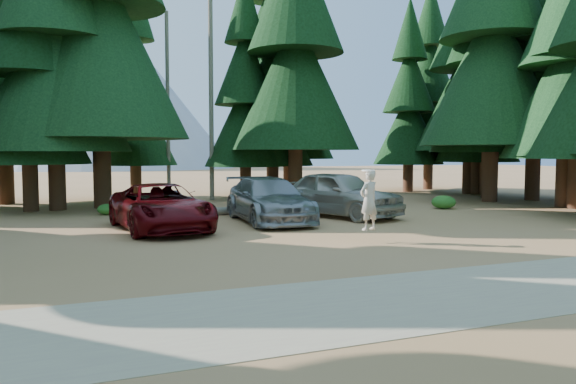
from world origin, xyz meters
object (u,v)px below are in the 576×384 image
Objects in this scene: log_left at (242,210)px; silver_minivan_right at (339,194)px; frisbee_player at (369,200)px; log_right at (266,210)px; red_pickup at (161,207)px; silver_minivan_center at (269,200)px; log_mid at (325,206)px.

silver_minivan_right is at bearing -45.45° from log_left.
log_right is (-0.21, 7.91, -1.05)m from frisbee_player.
silver_minivan_right is at bearing 4.93° from red_pickup.
frisbee_player reaches higher than silver_minivan_center.
silver_minivan_right is 1.21× the size of log_left.
frisbee_player reaches higher than log_left.
silver_minivan_center is at bearing -97.45° from frisbee_player.
log_right is at bearing -138.50° from log_mid.
silver_minivan_right is at bearing -25.12° from log_right.
log_right is at bearing -106.26° from frisbee_player.
log_mid is 3.22m from log_right.
log_left reaches higher than log_mid.
silver_minivan_center is 3.25× the size of frisbee_player.
log_mid is (2.89, 8.79, -1.04)m from frisbee_player.
silver_minivan_right reaches higher than silver_minivan_center.
log_right is (0.78, 2.47, -0.65)m from silver_minivan_center.
silver_minivan_center is 3.12m from silver_minivan_right.
silver_minivan_center is at bearing -95.76° from log_left.
frisbee_player is at bearing -76.95° from silver_minivan_center.
log_right is (-2.31, 2.03, -0.76)m from silver_minivan_right.
red_pickup is 1.44× the size of log_mid.
log_mid is at bearing 53.16° from silver_minivan_right.
log_right is (-3.10, -0.88, -0.01)m from log_mid.
log_left is 1.00m from log_right.
red_pickup reaches higher than log_left.
silver_minivan_right reaches higher than log_left.
silver_minivan_center is 5.17m from log_mid.
log_right is (0.91, -0.41, -0.01)m from log_left.
silver_minivan_right is at bearing 10.92° from silver_minivan_center.
silver_minivan_center is at bearing -91.32° from log_right.
silver_minivan_right is 4.10m from log_left.
log_mid is (4.01, 0.47, -0.00)m from log_left.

